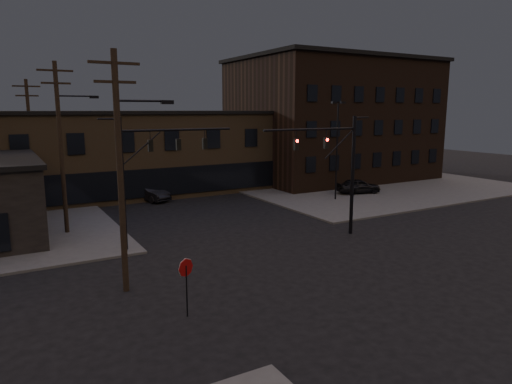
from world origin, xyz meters
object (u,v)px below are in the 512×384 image
traffic_signal_far (144,168)px  car_crossing (148,193)px  traffic_signal_near (340,163)px  stop_sign (186,274)px  parked_car_lot_a (358,186)px  parked_car_lot_b (334,176)px

traffic_signal_far → car_crossing: size_ratio=1.70×
traffic_signal_near → car_crossing: (-7.63, 18.23, -4.16)m
stop_sign → car_crossing: size_ratio=0.53×
parked_car_lot_a → parked_car_lot_b: 7.21m
parked_car_lot_a → car_crossing: bearing=83.3°
stop_sign → car_crossing: (5.73, 24.72, -1.07)m
traffic_signal_near → parked_car_lot_a: (11.64, 10.78, -4.04)m
stop_sign → parked_car_lot_a: (25.00, 17.27, -0.95)m
traffic_signal_far → traffic_signal_near: bearing=-16.2°
parked_car_lot_a → parked_car_lot_b: bearing=-5.1°
stop_sign → traffic_signal_near: bearing=25.9°
traffic_signal_near → stop_sign: 15.17m
parked_car_lot_b → car_crossing: parked_car_lot_b is taller
traffic_signal_far → parked_car_lot_a: bearing=17.1°
traffic_signal_far → car_crossing: 15.96m
traffic_signal_far → stop_sign: (-1.28, -9.99, -3.17)m
stop_sign → parked_car_lot_a: 30.39m
traffic_signal_near → traffic_signal_far: (-12.07, 3.50, 0.08)m
traffic_signal_far → car_crossing: (4.45, 14.73, -4.24)m
parked_car_lot_a → parked_car_lot_b: size_ratio=0.87×
car_crossing → traffic_signal_near: bearing=-91.5°
parked_car_lot_b → parked_car_lot_a: bearing=164.0°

